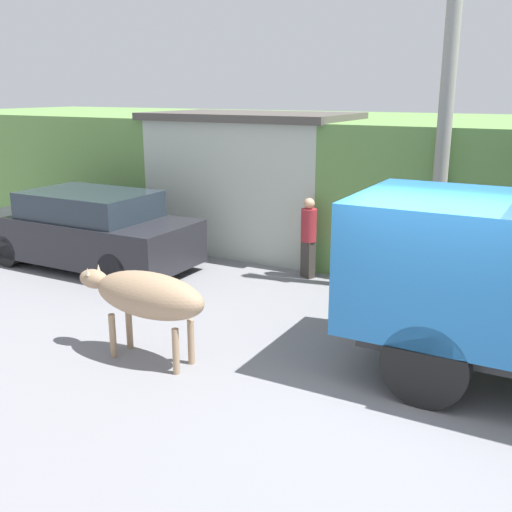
# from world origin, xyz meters

# --- Properties ---
(ground_plane) EXTENTS (60.00, 60.00, 0.00)m
(ground_plane) POSITION_xyz_m (0.00, 0.00, 0.00)
(ground_plane) COLOR gray
(building_backdrop) EXTENTS (4.45, 2.70, 3.04)m
(building_backdrop) POSITION_xyz_m (-5.29, 5.22, 1.54)
(building_backdrop) COLOR #B2BCAD
(building_backdrop) RESTS_ON ground_plane
(brown_cow) EXTENTS (2.04, 0.62, 1.24)m
(brown_cow) POSITION_xyz_m (-3.55, -0.74, 0.91)
(brown_cow) COLOR #9E7F60
(brown_cow) RESTS_ON ground_plane
(parked_suv) EXTENTS (4.63, 1.87, 1.56)m
(parked_suv) POSITION_xyz_m (-7.46, 2.22, 0.76)
(parked_suv) COLOR #232328
(parked_suv) RESTS_ON ground_plane
(pedestrian_on_hill) EXTENTS (0.40, 0.40, 1.56)m
(pedestrian_on_hill) POSITION_xyz_m (-3.18, 3.67, 0.86)
(pedestrian_on_hill) COLOR #38332D
(pedestrian_on_hill) RESTS_ON ground_plane
(utility_pole) EXTENTS (0.90, 0.25, 6.57)m
(utility_pole) POSITION_xyz_m (-0.84, 3.85, 3.39)
(utility_pole) COLOR gray
(utility_pole) RESTS_ON ground_plane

